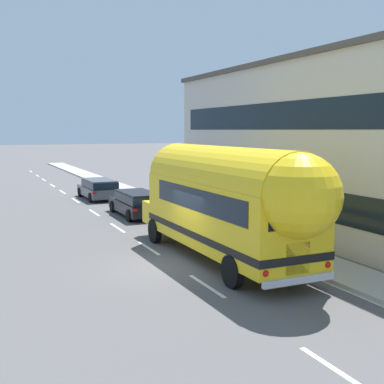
% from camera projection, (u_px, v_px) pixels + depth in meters
% --- Properties ---
extents(ground_plane, '(300.00, 300.00, 0.00)m').
position_uv_depth(ground_plane, '(175.00, 265.00, 17.34)').
color(ground_plane, '#565454').
extents(lane_markings, '(3.67, 80.00, 0.01)m').
position_uv_depth(lane_markings, '(132.00, 208.00, 29.98)').
color(lane_markings, silver).
rests_on(lane_markings, ground).
extents(sidewalk_slab, '(1.99, 90.00, 0.15)m').
position_uv_depth(sidewalk_slab, '(182.00, 212.00, 28.23)').
color(sidewalk_slab, '#ADA89E').
rests_on(sidewalk_slab, ground).
extents(roadside_building, '(9.13, 21.14, 7.84)m').
position_uv_depth(roadside_building, '(356.00, 146.00, 23.67)').
color(roadside_building, beige).
rests_on(roadside_building, ground).
extents(painted_bus, '(2.66, 11.17, 4.12)m').
position_uv_depth(painted_bus, '(229.00, 199.00, 17.18)').
color(painted_bus, yellow).
rests_on(painted_bus, ground).
extents(car_lead, '(1.94, 4.76, 1.37)m').
position_uv_depth(car_lead, '(137.00, 202.00, 27.05)').
color(car_lead, black).
rests_on(car_lead, ground).
extents(car_second, '(2.02, 4.67, 1.37)m').
position_uv_depth(car_second, '(99.00, 187.00, 33.77)').
color(car_second, '#474C51').
rests_on(car_second, ground).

